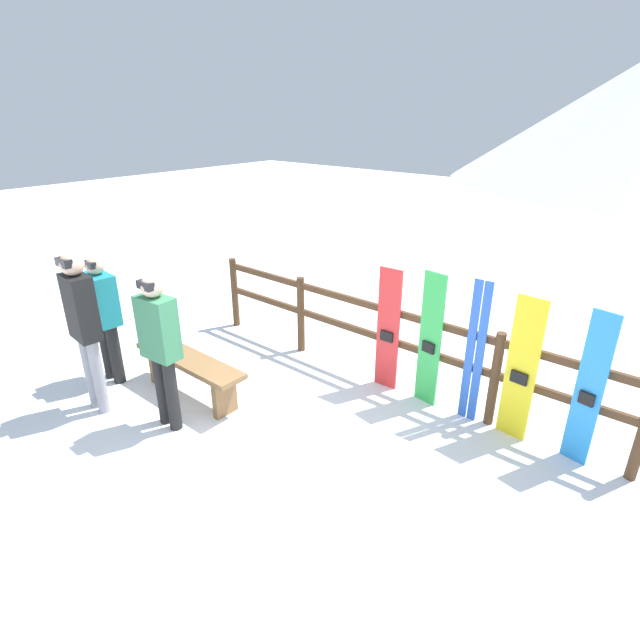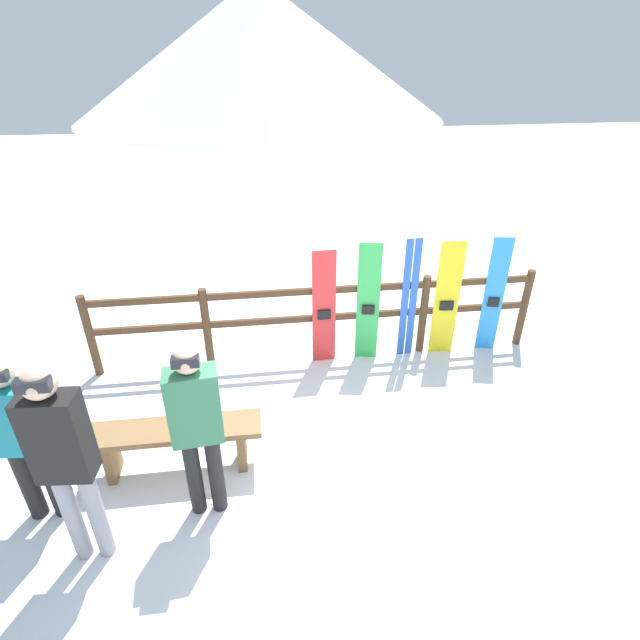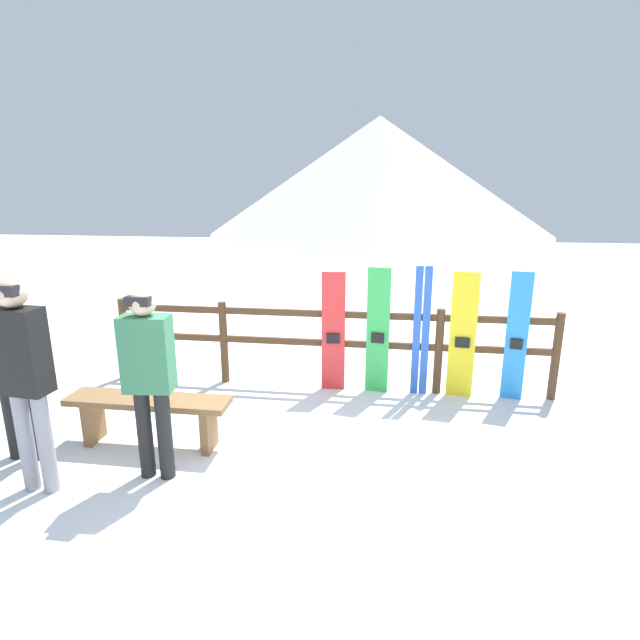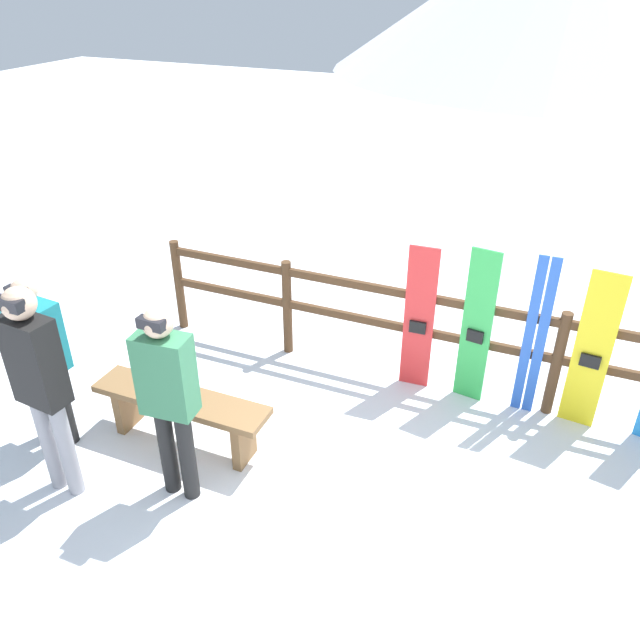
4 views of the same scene
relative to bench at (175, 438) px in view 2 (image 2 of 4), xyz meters
The scene contains 12 objects.
ground_plane 1.62m from the bench, 12.26° to the right, with size 40.00×40.00×0.00m, color white.
mountain_backdrop 23.90m from the bench, 86.27° to the left, with size 18.00×18.00×6.00m.
fence 2.31m from the bench, 47.77° to the left, with size 5.50×0.10×1.06m.
bench is the anchor object (origin of this frame).
person_teal 1.24m from the bench, 160.01° to the right, with size 0.46×0.28×1.58m.
person_black 1.23m from the bench, 124.17° to the right, with size 0.41×0.25×1.81m.
person_plaid_green 0.85m from the bench, 58.90° to the right, with size 0.42×0.26×1.68m.
snowboard_red 2.33m from the bench, 45.51° to the left, with size 0.29×0.06×1.49m.
snowboard_green 2.74m from the bench, 37.32° to the left, with size 0.28×0.09×1.55m.
ski_pair_blue 3.16m from the bench, 31.67° to the left, with size 0.19×0.02×1.58m.
snowboard_yellow 3.57m from the bench, 27.53° to the left, with size 0.31×0.08×1.52m.
snowboard_blue 4.12m from the bench, 23.59° to the left, with size 0.25×0.09×1.54m.
Camera 2 is at (-0.67, -3.26, 3.61)m, focal length 28.00 mm.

